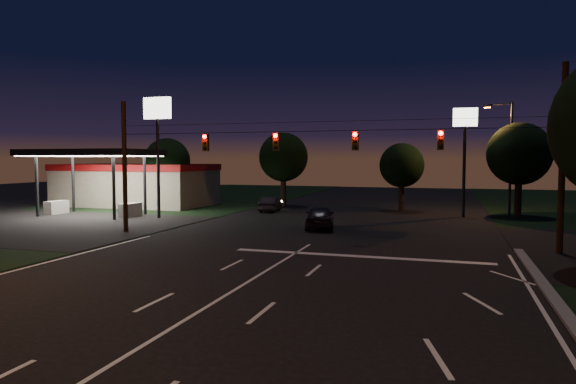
% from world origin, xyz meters
% --- Properties ---
extents(ground, '(140.00, 140.00, 0.00)m').
position_xyz_m(ground, '(0.00, 0.00, 0.00)').
color(ground, black).
rests_on(ground, ground).
extents(cross_street_left, '(20.00, 16.00, 0.02)m').
position_xyz_m(cross_street_left, '(-20.00, 16.00, 0.00)').
color(cross_street_left, black).
rests_on(cross_street_left, ground).
extents(stop_bar, '(12.00, 0.50, 0.01)m').
position_xyz_m(stop_bar, '(3.00, 11.50, 0.01)').
color(stop_bar, silver).
rests_on(stop_bar, ground).
extents(utility_pole_right, '(0.30, 0.30, 9.00)m').
position_xyz_m(utility_pole_right, '(12.00, 15.00, 0.00)').
color(utility_pole_right, black).
rests_on(utility_pole_right, ground).
extents(utility_pole_left, '(0.28, 0.28, 8.00)m').
position_xyz_m(utility_pole_left, '(-12.00, 15.00, 0.00)').
color(utility_pole_left, black).
rests_on(utility_pole_left, ground).
extents(signal_span, '(24.00, 0.40, 1.56)m').
position_xyz_m(signal_span, '(-0.00, 14.96, 5.50)').
color(signal_span, black).
rests_on(signal_span, ground).
extents(gas_station, '(14.20, 16.10, 5.25)m').
position_xyz_m(gas_station, '(-21.86, 30.39, 2.38)').
color(gas_station, gray).
rests_on(gas_station, ground).
extents(pole_sign_left_near, '(2.20, 0.30, 9.10)m').
position_xyz_m(pole_sign_left_near, '(-14.00, 22.00, 6.98)').
color(pole_sign_left_near, black).
rests_on(pole_sign_left_near, ground).
extents(pole_sign_right, '(1.80, 0.30, 8.40)m').
position_xyz_m(pole_sign_right, '(8.00, 30.00, 6.24)').
color(pole_sign_right, black).
rests_on(pole_sign_right, ground).
extents(street_light_right_far, '(2.20, 0.35, 9.00)m').
position_xyz_m(street_light_right_far, '(11.24, 32.00, 5.24)').
color(street_light_right_far, black).
rests_on(street_light_right_far, ground).
extents(tree_far_a, '(4.20, 4.20, 6.42)m').
position_xyz_m(tree_far_a, '(-17.98, 30.12, 4.26)').
color(tree_far_a, black).
rests_on(tree_far_a, ground).
extents(tree_far_b, '(4.60, 4.60, 6.98)m').
position_xyz_m(tree_far_b, '(-7.98, 34.13, 4.61)').
color(tree_far_b, black).
rests_on(tree_far_b, ground).
extents(tree_far_c, '(3.80, 3.80, 5.86)m').
position_xyz_m(tree_far_c, '(3.02, 33.10, 3.90)').
color(tree_far_c, black).
rests_on(tree_far_c, ground).
extents(tree_far_d, '(4.80, 4.80, 7.30)m').
position_xyz_m(tree_far_d, '(12.02, 31.13, 4.83)').
color(tree_far_d, black).
rests_on(tree_far_d, ground).
extents(car_oncoming_a, '(2.67, 4.71, 1.51)m').
position_xyz_m(car_oncoming_a, '(-1.00, 20.17, 0.76)').
color(car_oncoming_a, black).
rests_on(car_oncoming_a, ground).
extents(car_oncoming_b, '(1.86, 3.95, 1.25)m').
position_xyz_m(car_oncoming_b, '(-7.67, 29.42, 0.63)').
color(car_oncoming_b, black).
rests_on(car_oncoming_b, ground).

